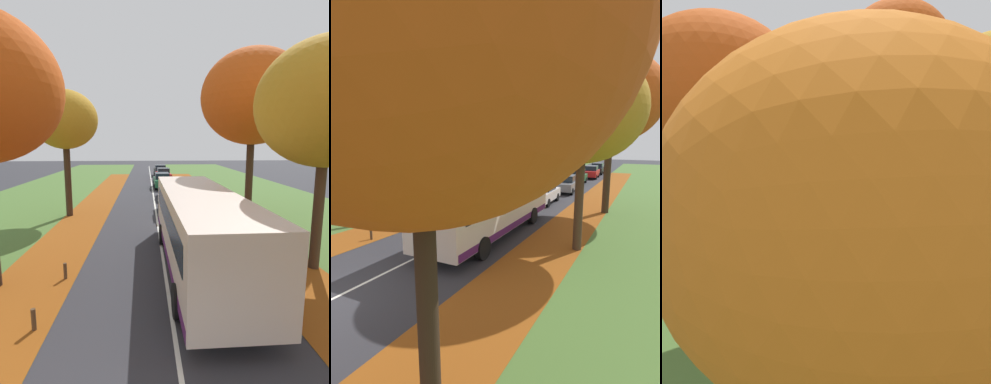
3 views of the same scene
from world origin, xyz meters
TOP-DOWN VIEW (x-y plane):
  - grass_verge_left at (-9.20, 20.00)m, footprint 12.00×90.00m
  - leaf_litter_left at (-4.60, 14.00)m, footprint 2.80×60.00m
  - grass_verge_right at (9.20, 20.00)m, footprint 12.00×90.00m
  - leaf_litter_right at (4.60, 14.00)m, footprint 2.80×60.00m
  - road_centre_line at (0.00, 20.00)m, footprint 0.12×80.00m
  - tree_left_near at (-5.78, 7.48)m, footprint 5.13×5.13m
  - tree_left_mid at (-5.75, 17.42)m, footprint 4.11×4.11m
  - tree_right_nearest at (5.34, -1.34)m, footprint 6.33×6.33m
  - tree_right_near at (5.76, 8.26)m, footprint 5.05×5.05m
  - tree_right_mid at (5.89, 16.26)m, footprint 6.36×6.36m
  - bollard_fourth at (-3.59, 4.92)m, footprint 0.12×0.12m
  - bollard_fifth at (-3.56, 7.88)m, footprint 0.12×0.12m
  - bus at (1.31, 8.51)m, footprint 2.77×10.43m
  - car_white_lead at (1.10, 17.42)m, footprint 1.85×4.23m
  - car_grey_following at (1.44, 23.27)m, footprint 1.94×4.28m
  - car_green_third_in_line at (1.06, 29.45)m, footprint 1.85×4.23m
  - car_red_fourth_in_line at (1.56, 35.71)m, footprint 1.91×4.26m
  - car_black_trailing at (1.45, 41.32)m, footprint 1.88×4.25m

SIDE VIEW (x-z plane):
  - road_centre_line at x=0.00m, z-range 0.00..0.01m
  - grass_verge_left at x=-9.20m, z-range 0.00..0.01m
  - grass_verge_right at x=9.20m, z-range 0.00..0.01m
  - leaf_litter_left at x=-4.60m, z-range 0.01..0.01m
  - leaf_litter_right at x=4.60m, z-range 0.01..0.01m
  - bollard_fifth at x=-3.56m, z-range 0.00..0.59m
  - bollard_fourth at x=-3.59m, z-range 0.00..0.59m
  - car_white_lead at x=1.10m, z-range 0.00..1.62m
  - car_grey_following at x=1.44m, z-range 0.00..1.62m
  - car_green_third_in_line at x=1.06m, z-range 0.00..1.62m
  - car_red_fourth_in_line at x=1.56m, z-range 0.00..1.62m
  - car_black_trailing at x=1.45m, z-range 0.00..1.62m
  - bus at x=1.31m, z-range 0.21..3.19m
  - tree_right_near at x=5.76m, z-range 1.92..10.34m
  - tree_left_mid at x=-5.75m, z-range 2.14..10.22m
  - tree_left_near at x=-5.78m, z-range 2.03..10.75m
  - tree_right_nearest at x=5.34m, z-range 1.77..11.03m
  - tree_right_mid at x=5.89m, z-range 2.31..12.69m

